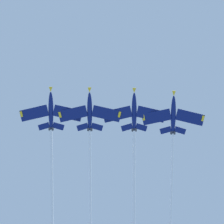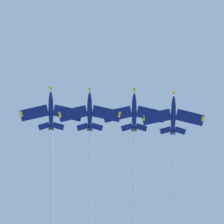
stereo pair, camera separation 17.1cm
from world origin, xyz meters
TOP-DOWN VIEW (x-y plane):
  - jet_far_left at (-26.77, 28.52)m, footprint 47.65×19.67m
  - jet_inner_left at (-30.25, 16.77)m, footprint 43.22×19.60m
  - jet_centre at (-31.53, 2.64)m, footprint 47.87×20.09m
  - jet_inner_right at (-35.29, -9.13)m, footprint 46.78×19.77m

SIDE VIEW (x-z plane):
  - jet_inner_left at x=-30.25m, z-range 136.94..154.65m
  - jet_far_left at x=-26.77m, z-range 136.76..155.01m
  - jet_centre at x=-31.53m, z-range 136.29..155.89m
  - jet_inner_right at x=-35.29m, z-range 136.57..156.05m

